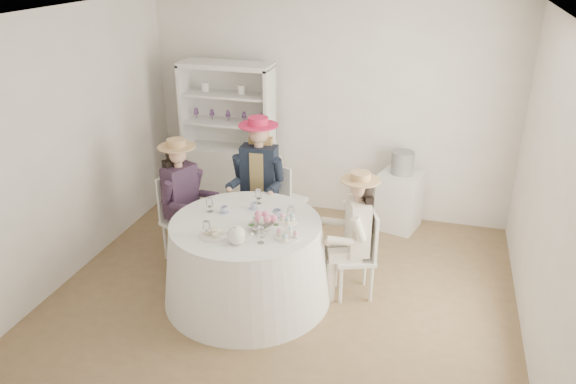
# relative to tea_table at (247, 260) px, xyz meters

# --- Properties ---
(ground) EXTENTS (4.50, 4.50, 0.00)m
(ground) POSITION_rel_tea_table_xyz_m (0.33, 0.20, -0.41)
(ground) COLOR brown
(ground) RESTS_ON ground
(ceiling) EXTENTS (4.50, 4.50, 0.00)m
(ceiling) POSITION_rel_tea_table_xyz_m (0.33, 0.20, 2.29)
(ceiling) COLOR white
(ceiling) RESTS_ON wall_back
(wall_back) EXTENTS (4.50, 0.00, 4.50)m
(wall_back) POSITION_rel_tea_table_xyz_m (0.33, 2.20, 0.94)
(wall_back) COLOR silver
(wall_back) RESTS_ON ground
(wall_front) EXTENTS (4.50, 0.00, 4.50)m
(wall_front) POSITION_rel_tea_table_xyz_m (0.33, -1.80, 0.94)
(wall_front) COLOR silver
(wall_front) RESTS_ON ground
(wall_left) EXTENTS (0.00, 4.50, 4.50)m
(wall_left) POSITION_rel_tea_table_xyz_m (-1.92, 0.20, 0.94)
(wall_left) COLOR silver
(wall_left) RESTS_ON ground
(wall_right) EXTENTS (0.00, 4.50, 4.50)m
(wall_right) POSITION_rel_tea_table_xyz_m (2.58, 0.20, 0.94)
(wall_right) COLOR silver
(wall_right) RESTS_ON ground
(tea_table) EXTENTS (1.64, 1.64, 0.83)m
(tea_table) POSITION_rel_tea_table_xyz_m (0.00, 0.00, 0.00)
(tea_table) COLOR white
(tea_table) RESTS_ON ground
(hutch) EXTENTS (1.26, 0.74, 1.92)m
(hutch) POSITION_rel_tea_table_xyz_m (-0.88, 1.87, 0.27)
(hutch) COLOR silver
(hutch) RESTS_ON ground
(side_table) EXTENTS (0.57, 0.57, 0.72)m
(side_table) POSITION_rel_tea_table_xyz_m (1.29, 1.92, -0.05)
(side_table) COLOR silver
(side_table) RESTS_ON ground
(hatbox) EXTENTS (0.35, 0.35, 0.27)m
(hatbox) POSITION_rel_tea_table_xyz_m (1.29, 1.92, 0.44)
(hatbox) COLOR black
(hatbox) RESTS_ON side_table
(guest_left) EXTENTS (0.58, 0.53, 1.39)m
(guest_left) POSITION_rel_tea_table_xyz_m (-0.91, 0.52, 0.37)
(guest_left) COLOR silver
(guest_left) RESTS_ON ground
(guest_mid) EXTENTS (0.56, 0.58, 1.53)m
(guest_mid) POSITION_rel_tea_table_xyz_m (-0.21, 1.03, 0.46)
(guest_mid) COLOR silver
(guest_mid) RESTS_ON ground
(guest_right) EXTENTS (0.54, 0.50, 1.31)m
(guest_right) POSITION_rel_tea_table_xyz_m (0.99, 0.33, 0.33)
(guest_right) COLOR silver
(guest_right) RESTS_ON ground
(spare_chair) EXTENTS (0.49, 0.49, 0.94)m
(spare_chair) POSITION_rel_tea_table_xyz_m (-0.01, 1.31, 0.09)
(spare_chair) COLOR silver
(spare_chair) RESTS_ON ground
(teacup_a) EXTENTS (0.10, 0.10, 0.06)m
(teacup_a) POSITION_rel_tea_table_xyz_m (-0.26, 0.13, 0.45)
(teacup_a) COLOR white
(teacup_a) RESTS_ON tea_table
(teacup_b) EXTENTS (0.08, 0.08, 0.06)m
(teacup_b) POSITION_rel_tea_table_xyz_m (-0.02, 0.29, 0.45)
(teacup_b) COLOR white
(teacup_b) RESTS_ON tea_table
(teacup_c) EXTENTS (0.12, 0.12, 0.07)m
(teacup_c) POSITION_rel_tea_table_xyz_m (0.26, 0.17, 0.45)
(teacup_c) COLOR white
(teacup_c) RESTS_ON tea_table
(flower_bowl) EXTENTS (0.28, 0.28, 0.06)m
(flower_bowl) POSITION_rel_tea_table_xyz_m (0.19, -0.11, 0.44)
(flower_bowl) COLOR white
(flower_bowl) RESTS_ON tea_table
(flower_arrangement) EXTENTS (0.20, 0.20, 0.08)m
(flower_arrangement) POSITION_rel_tea_table_xyz_m (0.20, -0.07, 0.51)
(flower_arrangement) COLOR pink
(flower_arrangement) RESTS_ON tea_table
(table_teapot) EXTENTS (0.24, 0.17, 0.18)m
(table_teapot) POSITION_rel_tea_table_xyz_m (0.07, -0.40, 0.49)
(table_teapot) COLOR white
(table_teapot) RESTS_ON tea_table
(sandwich_plate) EXTENTS (0.27, 0.27, 0.06)m
(sandwich_plate) POSITION_rel_tea_table_xyz_m (-0.18, -0.32, 0.43)
(sandwich_plate) COLOR white
(sandwich_plate) RESTS_ON tea_table
(cupcake_stand) EXTENTS (0.23, 0.23, 0.22)m
(cupcake_stand) POSITION_rel_tea_table_xyz_m (0.46, -0.18, 0.50)
(cupcake_stand) COLOR white
(cupcake_stand) RESTS_ON tea_table
(stemware_set) EXTENTS (0.89, 0.86, 0.15)m
(stemware_set) POSITION_rel_tea_table_xyz_m (0.00, -0.00, 0.49)
(stemware_set) COLOR white
(stemware_set) RESTS_ON tea_table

